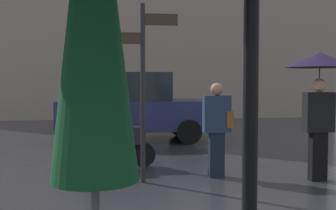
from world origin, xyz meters
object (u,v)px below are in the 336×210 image
at_px(pedestrian_with_bag, 217,124).
at_px(parked_scooter, 115,138).
at_px(pedestrian_with_umbrella, 319,77).
at_px(street_signpost, 143,75).
at_px(parked_car_left, 133,106).
at_px(folded_patio_umbrella_near, 94,21).

distance_m(pedestrian_with_bag, parked_scooter, 2.04).
bearing_deg(pedestrian_with_umbrella, pedestrian_with_bag, -130.03).
distance_m(pedestrian_with_umbrella, parked_scooter, 3.80).
relative_size(pedestrian_with_bag, parked_scooter, 1.13).
bearing_deg(pedestrian_with_bag, street_signpost, 174.68).
bearing_deg(pedestrian_with_umbrella, parked_scooter, -138.35).
distance_m(parked_car_left, street_signpost, 4.86).
distance_m(pedestrian_with_bag, parked_car_left, 4.73).
bearing_deg(parked_scooter, street_signpost, -58.72).
bearing_deg(street_signpost, pedestrian_with_bag, 10.73).
relative_size(folded_patio_umbrella_near, parked_car_left, 0.66).
distance_m(pedestrian_with_umbrella, parked_car_left, 5.80).
height_order(folded_patio_umbrella_near, pedestrian_with_bag, folded_patio_umbrella_near).
distance_m(folded_patio_umbrella_near, pedestrian_with_bag, 5.50).
bearing_deg(parked_car_left, parked_scooter, -89.77).
xyz_separation_m(pedestrian_with_bag, street_signpost, (-1.28, -0.24, 0.83)).
bearing_deg(parked_car_left, pedestrian_with_umbrella, -52.56).
bearing_deg(pedestrian_with_bag, parked_scooter, 133.52).
xyz_separation_m(pedestrian_with_bag, parked_car_left, (-1.27, 4.56, 0.04)).
height_order(pedestrian_with_umbrella, parked_scooter, pedestrian_with_umbrella).
bearing_deg(pedestrian_with_bag, parked_car_left, 89.57).
bearing_deg(parked_car_left, pedestrian_with_bag, -66.76).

